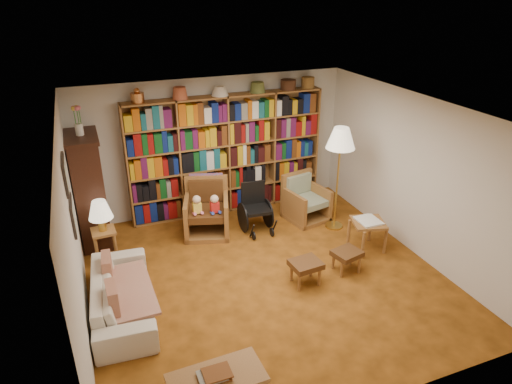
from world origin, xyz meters
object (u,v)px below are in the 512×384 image
side_table_lamp (105,239)px  coffee_table (217,381)px  armchair_leather (205,210)px  floor_lamp (341,142)px  side_table_papers (368,226)px  footstool_a (306,266)px  armchair_sage (304,201)px  footstool_b (347,255)px  wheelchair (256,209)px  sofa (122,294)px

side_table_lamp → coffee_table: (0.81, -3.30, 0.00)m
armchair_leather → floor_lamp: size_ratio=0.53×
side_table_lamp → coffee_table: side_table_lamp is taller
floor_lamp → side_table_papers: floor_lamp is taller
coffee_table → side_table_papers: bearing=33.1°
side_table_papers → footstool_a: bearing=-160.9°
armchair_sage → floor_lamp: floor_lamp is taller
side_table_papers → coffee_table: bearing=-146.9°
side_table_papers → footstool_a: (-1.35, -0.47, -0.14)m
floor_lamp → armchair_leather: bearing=161.7°
side_table_lamp → armchair_sage: size_ratio=0.63×
armchair_leather → floor_lamp: bearing=-18.3°
armchair_leather → footstool_b: 2.57m
wheelchair → coffee_table: (-1.73, -3.36, -0.01)m
armchair_sage → coffee_table: (-2.73, -3.45, 0.06)m
sofa → side_table_papers: bearing=-83.8°
wheelchair → floor_lamp: floor_lamp is taller
footstool_b → footstool_a: bearing=-175.5°
footstool_a → coffee_table: size_ratio=0.47×
floor_lamp → footstool_b: size_ratio=3.89×
side_table_lamp → coffee_table: bearing=-76.2°
armchair_sage → footstool_a: (-0.92, -1.86, -0.02)m
side_table_lamp → armchair_leather: bearing=11.1°
footstool_b → armchair_sage: bearing=83.8°
floor_lamp → coffee_table: size_ratio=1.89×
sofa → footstool_b: size_ratio=3.95×
armchair_sage → footstool_a: armchair_sage is taller
wheelchair → floor_lamp: size_ratio=0.47×
armchair_sage → side_table_papers: armchair_sage is taller
floor_lamp → coffee_table: (-3.06, -2.92, -1.21)m
wheelchair → sofa: bearing=-149.4°
sofa → side_table_papers: same height
armchair_sage → side_table_papers: (0.43, -1.39, 0.12)m
side_table_papers → footstool_a: size_ratio=1.34×
armchair_sage → wheelchair: bearing=-174.4°
sofa → side_table_lamp: bearing=8.2°
side_table_lamp → footstool_a: size_ratio=1.14×
sofa → wheelchair: size_ratio=2.16×
coffee_table → armchair_leather: bearing=76.2°
side_table_lamp → footstool_a: side_table_lamp is taller
floor_lamp → footstool_a: floor_lamp is taller
armchair_leather → armchair_sage: 1.84m
armchair_leather → armchair_sage: size_ratio=1.18×
sofa → armchair_sage: bearing=-61.9°
sofa → armchair_leather: size_ratio=1.90×
floor_lamp → wheelchair: bearing=161.7°
sofa → floor_lamp: bearing=-71.1°
side_table_papers → footstool_a: side_table_papers is taller
armchair_sage → side_table_papers: size_ratio=1.36×
side_table_lamp → armchair_leather: (1.71, 0.33, 0.01)m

